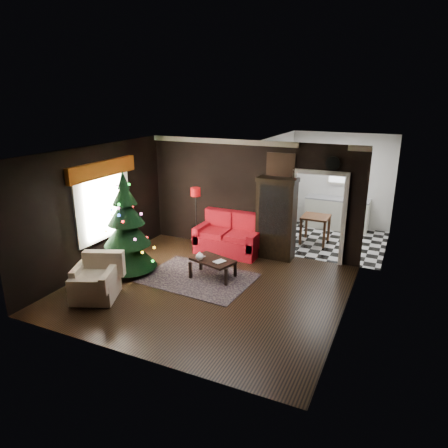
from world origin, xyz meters
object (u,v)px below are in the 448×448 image
at_px(teapot, 200,256).
at_px(kitchen_table, 315,229).
at_px(armchair, 94,277).
at_px(wall_clock, 333,163).
at_px(coffee_table, 213,268).
at_px(christmas_tree, 127,228).
at_px(loveseat, 229,234).
at_px(floor_lamp, 196,218).
at_px(curio_cabinet, 276,220).

distance_m(teapot, kitchen_table, 3.74).
xyz_separation_m(armchair, kitchen_table, (3.16, 4.99, -0.08)).
bearing_deg(wall_clock, coffee_table, -137.27).
distance_m(christmas_tree, wall_clock, 4.78).
height_order(armchair, kitchen_table, armchair).
relative_size(christmas_tree, wall_clock, 7.36).
xyz_separation_m(wall_clock, kitchen_table, (-0.55, 1.25, -2.00)).
distance_m(armchair, kitchen_table, 5.91).
bearing_deg(loveseat, floor_lamp, -173.21).
bearing_deg(kitchen_table, teapot, -117.75).
height_order(floor_lamp, armchair, floor_lamp).
xyz_separation_m(christmas_tree, wall_clock, (3.92, 2.40, 1.33)).
bearing_deg(curio_cabinet, loveseat, -169.17).
height_order(armchair, coffee_table, armchair).
distance_m(floor_lamp, teapot, 1.84).
bearing_deg(coffee_table, curio_cabinet, 63.54).
bearing_deg(christmas_tree, curio_cabinet, 39.31).
relative_size(armchair, kitchen_table, 1.15).
relative_size(curio_cabinet, teapot, 10.04).
height_order(curio_cabinet, wall_clock, wall_clock).
height_order(loveseat, coffee_table, loveseat).
bearing_deg(kitchen_table, christmas_tree, -132.65).
xyz_separation_m(teapot, kitchen_table, (1.74, 3.31, -0.15)).
relative_size(christmas_tree, teapot, 12.45).
bearing_deg(christmas_tree, wall_clock, 31.54).
distance_m(curio_cabinet, wall_clock, 1.88).
height_order(curio_cabinet, kitchen_table, curio_cabinet).
relative_size(curio_cabinet, christmas_tree, 0.81).
bearing_deg(christmas_tree, coffee_table, 15.19).
xyz_separation_m(curio_cabinet, wall_clock, (1.20, 0.18, 1.43)).
xyz_separation_m(teapot, wall_clock, (2.29, 2.06, 1.86)).
height_order(curio_cabinet, armchair, curio_cabinet).
relative_size(wall_clock, kitchen_table, 0.43).
xyz_separation_m(curio_cabinet, christmas_tree, (-2.72, -2.22, 0.10)).
xyz_separation_m(loveseat, armchair, (-1.36, -3.34, -0.04)).
bearing_deg(kitchen_table, armchair, -122.30).
bearing_deg(armchair, kitchen_table, 34.87).
distance_m(teapot, wall_clock, 3.60).
relative_size(armchair, wall_clock, 2.71).
relative_size(loveseat, wall_clock, 5.31).
bearing_deg(loveseat, armchair, -112.09).
bearing_deg(wall_clock, kitchen_table, 113.75).
xyz_separation_m(loveseat, kitchen_table, (1.80, 1.65, -0.12)).
relative_size(curio_cabinet, wall_clock, 5.94).
relative_size(curio_cabinet, floor_lamp, 1.20).
bearing_deg(floor_lamp, kitchen_table, 33.28).
height_order(coffee_table, wall_clock, wall_clock).
relative_size(floor_lamp, teapot, 8.39).
relative_size(coffee_table, teapot, 4.92).
height_order(teapot, kitchen_table, kitchen_table).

